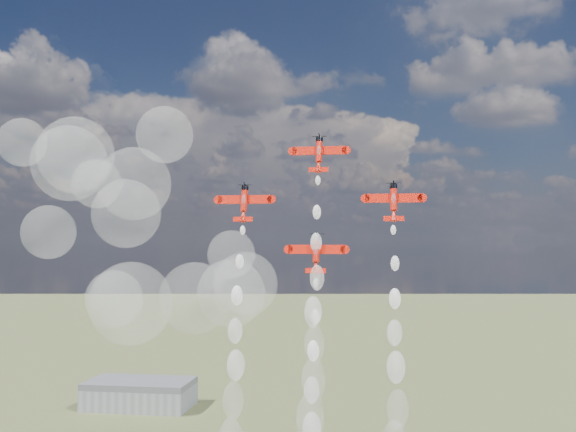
# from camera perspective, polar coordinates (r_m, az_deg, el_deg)

# --- Properties ---
(hangar) EXTENTS (50.00, 28.00, 13.00)m
(hangar) POSITION_cam_1_polar(r_m,az_deg,el_deg) (343.46, -12.45, -14.47)
(hangar) COLOR gray
(hangar) RESTS_ON ground
(plane_lead) EXTENTS (11.14, 4.42, 7.78)m
(plane_lead) POSITION_cam_1_polar(r_m,az_deg,el_deg) (138.41, 2.64, 5.32)
(plane_lead) COLOR red
(plane_lead) RESTS_ON ground
(plane_left) EXTENTS (11.14, 4.42, 7.78)m
(plane_left) POSITION_cam_1_polar(r_m,az_deg,el_deg) (136.98, -3.74, 1.15)
(plane_left) COLOR red
(plane_left) RESTS_ON ground
(plane_right) EXTENTS (11.14, 4.42, 7.78)m
(plane_right) POSITION_cam_1_polar(r_m,az_deg,el_deg) (133.87, 8.93, 1.24)
(plane_right) COLOR red
(plane_right) RESTS_ON ground
(plane_slot) EXTENTS (11.14, 4.42, 7.78)m
(plane_slot) POSITION_cam_1_polar(r_m,az_deg,el_deg) (131.52, 2.40, -3.13)
(plane_slot) COLOR red
(plane_slot) RESTS_ON ground
(smoke_trail_lead) EXTENTS (5.17, 16.28, 47.33)m
(smoke_trail_lead) POSITION_cam_1_polar(r_m,az_deg,el_deg) (127.60, 2.10, -12.60)
(smoke_trail_lead) COLOR white
(smoke_trail_lead) RESTS_ON plane_lead
(smoke_trail_left) EXTENTS (5.10, 15.76, 47.13)m
(smoke_trail_left) POSITION_cam_1_polar(r_m,az_deg,el_deg) (129.68, -4.84, -17.04)
(smoke_trail_left) COLOR white
(smoke_trail_left) RESTS_ON plane_left
(smoke_trail_right) EXTENTS (5.34, 15.63, 47.15)m
(smoke_trail_right) POSITION_cam_1_polar(r_m,az_deg,el_deg) (126.21, 9.05, -17.35)
(smoke_trail_right) COLOR white
(smoke_trail_right) RESTS_ON plane_right
(drifted_smoke_cloud) EXTENTS (67.70, 38.38, 56.43)m
(drifted_smoke_cloud) POSITION_cam_1_polar(r_m,az_deg,el_deg) (168.58, -12.54, -1.06)
(drifted_smoke_cloud) COLOR white
(drifted_smoke_cloud) RESTS_ON ground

